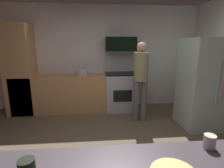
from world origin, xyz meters
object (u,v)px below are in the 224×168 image
oven_range (121,90)px  mug_tea (27,167)px  stock_pot (82,72)px  mug_coffee (210,142)px  microwave (121,44)px  person_cook (141,78)px  refrigerator (205,84)px

oven_range → mug_tea: bearing=-106.9°
oven_range → stock_pot: size_ratio=5.07×
oven_range → stock_pot: (-0.95, 0.01, 0.46)m
mug_coffee → microwave: bearing=93.5°
stock_pot → oven_range: bearing=-0.4°
mug_coffee → stock_pot: bearing=110.0°
oven_range → stock_pot: oven_range is taller
mug_coffee → stock_pot: (-1.15, 3.18, 0.03)m
oven_range → mug_tea: (-1.01, -3.33, 0.44)m
person_cook → microwave: bearing=111.9°
microwave → mug_coffee: size_ratio=7.44×
mug_tea → stock_pot: size_ratio=0.33×
microwave → mug_coffee: 3.34m
refrigerator → person_cook: 1.27m
oven_range → mug_coffee: size_ratio=14.92×
microwave → refrigerator: size_ratio=0.42×
stock_pot → refrigerator: bearing=-23.4°
mug_coffee → stock_pot: stock_pot is taller
mug_coffee → mug_tea: mug_coffee is taller
refrigerator → stock_pot: refrigerator is taller
oven_range → microwave: microwave is taller
oven_range → person_cook: person_cook is taller
refrigerator → person_cook: (-1.22, 0.36, 0.07)m
microwave → person_cook: 1.11m
microwave → stock_pot: microwave is taller
refrigerator → person_cook: refrigerator is taller
microwave → mug_tea: (-1.01, -3.41, -0.70)m
refrigerator → microwave: bearing=143.1°
refrigerator → stock_pot: (-2.49, 1.08, 0.10)m
oven_range → mug_coffee: (0.20, -3.17, 0.44)m
stock_pot → mug_tea: bearing=-91.0°
person_cook → mug_tea: size_ratio=17.65×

